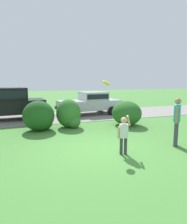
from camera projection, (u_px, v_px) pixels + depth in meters
ground_plane at (98, 150)px, 7.06m from camera, size 80.00×80.00×0.00m
driveway_strip at (61, 117)px, 13.36m from camera, size 28.00×4.40×0.02m
shrub_near_tree at (39, 117)px, 9.67m from camera, size 1.47×1.44×1.42m
shrub_centre_left at (69, 114)px, 10.34m from camera, size 1.23×1.26×1.42m
shrub_centre at (127, 113)px, 10.85m from camera, size 1.49×1.76×1.28m
parked_sedan at (90, 102)px, 14.19m from camera, size 4.52×2.34×1.56m
parked_suv at (5, 102)px, 12.13m from camera, size 4.78×2.26×1.92m
child_thrower at (124, 133)px, 6.52m from camera, size 0.47×0.22×1.29m
frisbee at (106, 83)px, 6.96m from camera, size 0.26×0.28×0.20m
adult_onlooker at (177, 119)px, 7.31m from camera, size 0.41×0.41×1.74m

